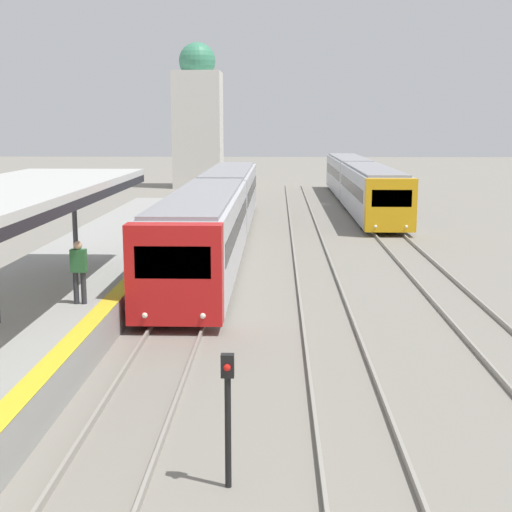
{
  "coord_description": "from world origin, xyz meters",
  "views": [
    {
      "loc": [
        2.74,
        -5.33,
        5.56
      ],
      "look_at": [
        2.09,
        15.87,
        1.64
      ],
      "focal_mm": 50.0,
      "sensor_mm": 36.0,
      "label": 1
    }
  ],
  "objects_px": {
    "person_on_platform": "(79,268)",
    "train_near": "(219,208)",
    "train_far": "(359,181)",
    "signal_post_near": "(228,407)"
  },
  "relations": [
    {
      "from": "train_far",
      "to": "train_near",
      "type": "bearing_deg",
      "value": -116.73
    },
    {
      "from": "train_near",
      "to": "person_on_platform",
      "type": "bearing_deg",
      "value": -99.09
    },
    {
      "from": "person_on_platform",
      "to": "train_far",
      "type": "distance_m",
      "value": 33.52
    },
    {
      "from": "train_far",
      "to": "signal_post_near",
      "type": "height_order",
      "value": "train_far"
    },
    {
      "from": "person_on_platform",
      "to": "train_near",
      "type": "bearing_deg",
      "value": 80.91
    },
    {
      "from": "train_near",
      "to": "train_far",
      "type": "height_order",
      "value": "train_near"
    },
    {
      "from": "train_near",
      "to": "train_far",
      "type": "relative_size",
      "value": 1.03
    },
    {
      "from": "train_near",
      "to": "signal_post_near",
      "type": "distance_m",
      "value": 22.95
    },
    {
      "from": "person_on_platform",
      "to": "train_near",
      "type": "xyz_separation_m",
      "value": [
        2.42,
        15.11,
        -0.16
      ]
    },
    {
      "from": "person_on_platform",
      "to": "signal_post_near",
      "type": "relative_size",
      "value": 0.77
    }
  ]
}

